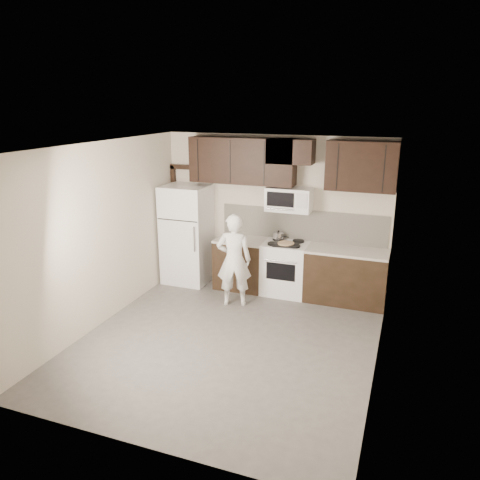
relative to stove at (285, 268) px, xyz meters
The scene contains 14 objects.
floor 2.02m from the stove, 98.80° to the right, with size 4.50×4.50×0.00m, color #54514F.
back_wall 0.99m from the stove, 133.94° to the left, with size 4.00×4.00×0.00m, color beige.
ceiling 2.98m from the stove, 98.80° to the right, with size 4.50×4.50×0.00m, color white.
counter_run 0.30m from the stove, ahead, with size 2.95×0.64×0.91m.
stove is the anchor object (origin of this frame).
backsplash 0.80m from the stove, 56.25° to the left, with size 2.90×0.02×0.54m, color beige.
upper_cabinets 1.83m from the stove, 124.04° to the left, with size 3.48×0.35×0.78m.
microwave 1.20m from the stove, 90.10° to the left, with size 0.76×0.42×0.40m.
refrigerator 1.90m from the stove, behind, with size 0.80×0.76×1.80m.
door_trim 2.37m from the stove, behind, with size 0.50×0.08×2.12m.
saucepan 0.57m from the stove, 139.79° to the left, with size 0.31×0.18×0.18m.
baking_tray 0.47m from the stove, 76.47° to the right, with size 0.42×0.31×0.02m, color black.
pizza 0.49m from the stove, 76.47° to the right, with size 0.28×0.28×0.02m, color #CEB78A.
person 1.05m from the stove, 131.44° to the right, with size 0.56×0.37×1.54m, color white.
Camera 1 is at (2.20, -5.48, 3.25)m, focal length 35.00 mm.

